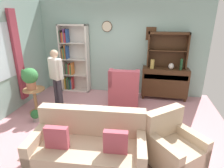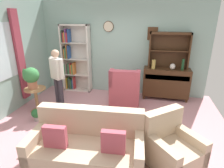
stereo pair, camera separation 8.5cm
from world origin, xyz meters
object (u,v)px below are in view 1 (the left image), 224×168
potted_plant_large (30,77)px  person_reading (56,75)px  couch_floral (89,148)px  coffee_table (104,119)px  vase_tall (152,64)px  bottle_wine (181,64)px  wingback_chair (124,92)px  bookshelf (72,60)px  potted_plant_small (36,115)px  vase_round (171,66)px  book_stack (110,115)px  sideboard (164,82)px  sideboard_hutch (168,45)px  plant_stand (35,98)px  armchair_floral (173,147)px

potted_plant_large → person_reading: size_ratio=0.34×
couch_floral → coffee_table: size_ratio=2.32×
vase_tall → person_reading: size_ratio=0.16×
potted_plant_large → person_reading: 0.62m
vase_tall → bottle_wine: bottle_wine is taller
bottle_wine → wingback_chair: size_ratio=0.30×
bookshelf → potted_plant_small: bearing=-93.5°
bookshelf → potted_plant_large: bookshelf is taller
vase_round → book_stack: (-1.34, -2.02, -0.56)m
vase_tall → person_reading: person_reading is taller
bookshelf → potted_plant_small: 2.22m
sideboard → potted_plant_large: 3.66m
sideboard_hutch → potted_plant_small: (-3.00, -2.07, -1.39)m
potted_plant_small → bookshelf: bearing=86.5°
sideboard → vase_tall: size_ratio=5.11×
sideboard_hutch → potted_plant_large: 3.74m
bottle_wine → coffee_table: size_ratio=0.39×
couch_floral → coffee_table: (0.05, 0.87, 0.04)m
wingback_chair → bookshelf: bearing=155.6°
sideboard_hutch → coffee_table: (-1.31, -2.23, -1.21)m
bottle_wine → wingback_chair: bottle_wine is taller
sideboard → coffee_table: bearing=-121.8°
sideboard_hutch → vase_round: sideboard_hutch is taller
person_reading → coffee_table: bearing=-32.2°
coffee_table → book_stack: size_ratio=4.03×
vase_tall → vase_round: vase_tall is taller
sideboard_hutch → potted_plant_small: bearing=-145.3°
potted_plant_small → person_reading: bearing=74.3°
bottle_wine → wingback_chair: 1.76m
sideboard_hutch → bottle_wine: sideboard_hutch is taller
couch_floral → plant_stand: bearing=142.4°
bookshelf → sideboard_hutch: bearing=0.5°
armchair_floral → wingback_chair: wingback_chair is taller
vase_round → person_reading: person_reading is taller
potted_plant_small → potted_plant_large: bearing=125.8°
bookshelf → sideboard_hutch: 2.92m
sideboard_hutch → armchair_floral: size_ratio=1.02×
potted_plant_large → coffee_table: (1.97, -0.56, -0.60)m
wingback_chair → plant_stand: (-2.14, -0.83, 0.01)m
plant_stand → book_stack: (2.03, -0.54, 0.05)m
bottle_wine → plant_stand: size_ratio=0.49×
bottle_wine → potted_plant_small: 3.98m
book_stack → bookshelf: bearing=127.5°
vase_tall → coffee_table: bearing=-114.4°
coffee_table → wingback_chair: bearing=81.2°
couch_floral → potted_plant_large: 2.47m
sideboard → potted_plant_small: (-3.00, -1.97, -0.34)m
sideboard → potted_plant_large: (-3.28, -1.57, 0.44)m
sideboard → bottle_wine: bottle_wine is taller
vase_tall → book_stack: 2.25m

